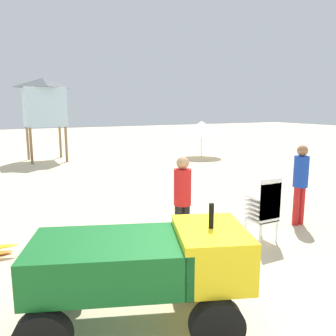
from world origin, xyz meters
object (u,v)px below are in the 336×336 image
at_px(lifeguard_near_left, 301,179).
at_px(lifeguard_near_center, 182,196).
at_px(utility_cart, 143,264).
at_px(cooler_box, 57,246).
at_px(lifeguard_tower, 44,102).
at_px(stacked_plastic_chairs, 266,205).
at_px(beach_umbrella_mid, 202,128).

relative_size(lifeguard_near_left, lifeguard_near_center, 1.03).
height_order(utility_cart, cooler_box, utility_cart).
bearing_deg(cooler_box, lifeguard_tower, 82.69).
xyz_separation_m(stacked_plastic_chairs, lifeguard_near_center, (-1.56, 0.49, 0.25)).
height_order(beach_umbrella_mid, cooler_box, beach_umbrella_mid).
distance_m(stacked_plastic_chairs, lifeguard_tower, 13.01).
relative_size(lifeguard_near_left, beach_umbrella_mid, 0.83).
bearing_deg(utility_cart, stacked_plastic_chairs, 22.87).
xyz_separation_m(utility_cart, lifeguard_near_center, (1.54, 1.79, 0.21)).
relative_size(utility_cart, lifeguard_tower, 0.71).
bearing_deg(lifeguard_near_center, utility_cart, -130.71).
bearing_deg(lifeguard_tower, utility_cart, -93.61).
bearing_deg(stacked_plastic_chairs, cooler_box, 162.45).
distance_m(lifeguard_near_center, cooler_box, 2.39).
bearing_deg(lifeguard_near_center, stacked_plastic_chairs, -17.30).
distance_m(lifeguard_near_center, beach_umbrella_mid, 11.80).
distance_m(lifeguard_near_left, cooler_box, 5.22).
relative_size(lifeguard_near_left, cooler_box, 4.03).
xyz_separation_m(lifeguard_near_center, beach_umbrella_mid, (6.64, 9.74, 0.51)).
bearing_deg(beach_umbrella_mid, utility_cart, -125.37).
relative_size(beach_umbrella_mid, cooler_box, 4.84).
bearing_deg(lifeguard_near_left, stacked_plastic_chairs, -162.36).
height_order(lifeguard_near_left, cooler_box, lifeguard_near_left).
bearing_deg(lifeguard_near_left, lifeguard_tower, 106.52).
relative_size(stacked_plastic_chairs, lifeguard_tower, 0.33).
distance_m(lifeguard_near_left, lifeguard_tower, 12.86).
bearing_deg(beach_umbrella_mid, lifeguard_near_center, -124.30).
height_order(stacked_plastic_chairs, lifeguard_near_center, lifeguard_near_center).
relative_size(utility_cart, cooler_box, 6.32).
bearing_deg(lifeguard_tower, cooler_box, -97.31).
distance_m(utility_cart, lifeguard_near_left, 4.84).
relative_size(utility_cart, beach_umbrella_mid, 1.31).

